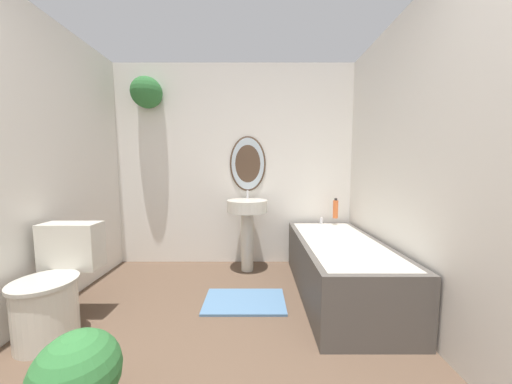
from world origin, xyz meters
TOP-DOWN VIEW (x-y plane):
  - wall_back at (-0.09, 2.82)m, footprint 2.95×0.35m
  - wall_left at (-1.45, 1.40)m, footprint 0.06×2.92m
  - wall_right at (1.45, 1.40)m, footprint 0.06×2.92m
  - toilet at (-1.15, 1.40)m, footprint 0.42×0.56m
  - pedestal_sink at (0.16, 2.54)m, footprint 0.45×0.45m
  - bathtub at (1.03, 1.97)m, footprint 0.73×1.56m
  - shampoo_bottle at (1.19, 2.64)m, footprint 0.06×0.06m
  - potted_plant at (-0.49, 0.68)m, footprint 0.35×0.35m
  - bath_mat at (0.16, 1.82)m, footprint 0.70×0.44m

SIDE VIEW (x-z plane):
  - bath_mat at x=0.16m, z-range 0.00..0.02m
  - bathtub at x=1.03m, z-range -0.03..0.56m
  - potted_plant at x=-0.49m, z-range 0.04..0.52m
  - toilet at x=-1.15m, z-range -0.05..0.71m
  - pedestal_sink at x=0.16m, z-range 0.16..1.07m
  - shampoo_bottle at x=1.19m, z-range 0.58..0.81m
  - wall_left at x=-1.45m, z-range 0.00..2.40m
  - wall_right at x=1.45m, z-range 0.00..2.40m
  - wall_back at x=-0.09m, z-range 0.08..2.48m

